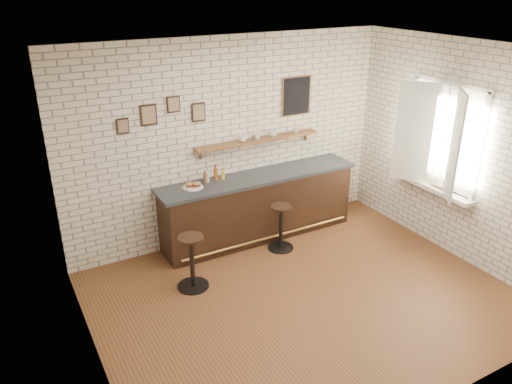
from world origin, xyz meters
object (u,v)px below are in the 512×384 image
bitters_bottle_white (208,177)px  bitters_bottle_amber (216,174)px  bar_stool_right (281,226)px  sandwich_plate (193,187)px  book_upper (438,187)px  ciabatta_sandwich (193,185)px  bar_counter (259,206)px  shelf_cup_a (243,138)px  bitters_bottle_brown (205,178)px  shelf_cup_b (257,136)px  book_lower (436,187)px  condiment_bottle_yellow (223,175)px  shelf_cup_c (273,133)px  shelf_cup_d (296,130)px  bar_stool_left (192,260)px

bitters_bottle_white → bitters_bottle_amber: (0.13, -0.00, 0.02)m
bitters_bottle_white → bar_stool_right: 1.28m
sandwich_plate → book_upper: sandwich_plate is taller
ciabatta_sandwich → bar_stool_right: 1.42m
bar_counter → shelf_cup_a: 1.07m
bitters_bottle_brown → book_upper: 3.32m
bitters_bottle_white → shelf_cup_b: 0.97m
bitters_bottle_white → book_lower: size_ratio=1.00×
sandwich_plate → ciabatta_sandwich: (0.01, 0.00, 0.04)m
condiment_bottle_yellow → book_upper: bearing=-32.1°
shelf_cup_c → shelf_cup_d: size_ratio=1.33×
bar_stool_left → book_upper: 3.62m
bitters_bottle_white → bar_counter: bearing=-9.2°
bar_counter → book_upper: bearing=-36.0°
bar_stool_right → book_lower: size_ratio=3.41×
bitters_bottle_amber → bar_stool_right: bearing=-39.8°
ciabatta_sandwich → shelf_cup_a: (0.86, 0.16, 0.49)m
bitters_bottle_amber → bar_stool_left: size_ratio=0.33×
shelf_cup_c → bitters_bottle_brown: bearing=112.4°
bar_stool_left → bar_stool_right: bar_stool_left is taller
bitters_bottle_amber → book_lower: size_ratio=1.21×
shelf_cup_d → shelf_cup_c: bearing=158.0°
bar_stool_right → book_upper: (1.99, -1.02, 0.59)m
bar_stool_right → book_upper: book_upper is taller
bitters_bottle_amber → shelf_cup_c: shelf_cup_c is taller
bar_counter → condiment_bottle_yellow: (-0.53, 0.12, 0.57)m
shelf_cup_d → ciabatta_sandwich: bearing=163.2°
sandwich_plate → bar_stool_left: size_ratio=0.38×
sandwich_plate → bitters_bottle_white: (0.26, 0.08, 0.08)m
bar_counter → book_upper: (2.08, -1.51, 0.45)m
bar_counter → bar_stool_left: 1.63m
bar_counter → bar_stool_left: bearing=-151.0°
sandwich_plate → bitters_bottle_amber: bearing=12.1°
bar_stool_left → shelf_cup_a: shelf_cup_a is taller
bar_stool_left → bitters_bottle_white: bearing=54.4°
ciabatta_sandwich → bar_stool_right: size_ratio=0.29×
bitters_bottle_brown → bar_stool_left: bitters_bottle_brown is taller
bar_stool_left → bar_stool_right: size_ratio=1.06×
ciabatta_sandwich → condiment_bottle_yellow: (0.50, 0.08, 0.02)m
shelf_cup_a → bitters_bottle_amber: bearing=-172.5°
shelf_cup_c → shelf_cup_b: bearing=108.6°
bitters_bottle_brown → shelf_cup_c: size_ratio=1.50×
bar_counter → sandwich_plate: bearing=177.8°
book_upper → shelf_cup_b: bearing=138.3°
bitters_bottle_amber → bar_stool_left: 1.40m
sandwich_plate → bitters_bottle_amber: 0.41m
bitters_bottle_amber → shelf_cup_b: bearing=6.1°
shelf_cup_a → shelf_cup_c: size_ratio=1.01×
bar_stool_right → shelf_cup_d: (0.66, 0.69, 1.17)m
shelf_cup_d → book_upper: bearing=-74.3°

